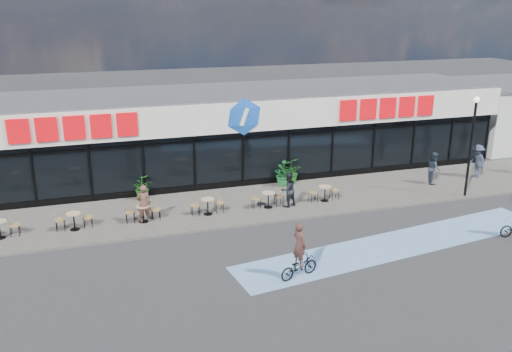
# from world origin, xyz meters

# --- Properties ---
(ground) EXTENTS (120.00, 120.00, 0.00)m
(ground) POSITION_xyz_m (0.00, 0.00, 0.00)
(ground) COLOR #28282B
(ground) RESTS_ON ground
(sidewalk) EXTENTS (44.00, 5.00, 0.10)m
(sidewalk) POSITION_xyz_m (0.00, 4.50, 0.05)
(sidewalk) COLOR #605C55
(sidewalk) RESTS_ON ground
(bike_lane) EXTENTS (14.17, 4.13, 0.01)m
(bike_lane) POSITION_xyz_m (4.00, -1.50, 0.01)
(bike_lane) COLOR #6692C2
(bike_lane) RESTS_ON ground
(building) EXTENTS (30.60, 6.57, 4.75)m
(building) POSITION_xyz_m (-0.00, 9.93, 2.34)
(building) COLOR black
(building) RESTS_ON ground
(lamp_post) EXTENTS (0.28, 0.28, 4.90)m
(lamp_post) POSITION_xyz_m (10.05, 2.30, 3.03)
(lamp_post) COLOR black
(lamp_post) RESTS_ON sidewalk
(bistro_set_0) EXTENTS (1.54, 0.62, 0.90)m
(bistro_set_0) POSITION_xyz_m (-11.17, 3.74, 0.56)
(bistro_set_0) COLOR tan
(bistro_set_0) RESTS_ON sidewalk
(bistro_set_1) EXTENTS (1.54, 0.62, 0.90)m
(bistro_set_1) POSITION_xyz_m (-8.31, 3.74, 0.56)
(bistro_set_1) COLOR tan
(bistro_set_1) RESTS_ON sidewalk
(bistro_set_2) EXTENTS (1.54, 0.62, 0.90)m
(bistro_set_2) POSITION_xyz_m (-5.46, 3.74, 0.56)
(bistro_set_2) COLOR tan
(bistro_set_2) RESTS_ON sidewalk
(bistro_set_3) EXTENTS (1.54, 0.62, 0.90)m
(bistro_set_3) POSITION_xyz_m (-2.60, 3.74, 0.56)
(bistro_set_3) COLOR tan
(bistro_set_3) RESTS_ON sidewalk
(bistro_set_4) EXTENTS (1.54, 0.62, 0.90)m
(bistro_set_4) POSITION_xyz_m (0.25, 3.74, 0.56)
(bistro_set_4) COLOR tan
(bistro_set_4) RESTS_ON sidewalk
(bistro_set_5) EXTENTS (1.54, 0.62, 0.90)m
(bistro_set_5) POSITION_xyz_m (3.11, 3.74, 0.56)
(bistro_set_5) COLOR tan
(bistro_set_5) RESTS_ON sidewalk
(potted_plant_left) EXTENTS (1.24, 1.27, 1.08)m
(potted_plant_left) POSITION_xyz_m (-5.23, 6.67, 0.64)
(potted_plant_left) COLOR #1F5B1A
(potted_plant_left) RESTS_ON sidewalk
(potted_plant_mid) EXTENTS (1.26, 1.36, 1.25)m
(potted_plant_mid) POSITION_xyz_m (2.47, 6.71, 0.72)
(potted_plant_mid) COLOR #1B5E1A
(potted_plant_mid) RESTS_ON sidewalk
(potted_plant_right) EXTENTS (1.19, 1.30, 1.23)m
(potted_plant_right) POSITION_xyz_m (1.96, 6.45, 0.71)
(potted_plant_right) COLOR #1D652E
(potted_plant_right) RESTS_ON sidewalk
(patron_left) EXTENTS (0.63, 0.42, 1.70)m
(patron_left) POSITION_xyz_m (-5.41, 3.59, 0.95)
(patron_left) COLOR brown
(patron_left) RESTS_ON sidewalk
(patron_right) EXTENTS (0.95, 0.84, 1.65)m
(patron_right) POSITION_xyz_m (1.17, 3.51, 0.93)
(patron_right) COLOR black
(patron_right) RESTS_ON sidewalk
(pedestrian_a) EXTENTS (0.75, 1.21, 1.81)m
(pedestrian_a) POSITION_xyz_m (12.53, 4.63, 1.00)
(pedestrian_a) COLOR #2D3546
(pedestrian_a) RESTS_ON sidewalk
(pedestrian_b) EXTENTS (0.90, 1.00, 1.67)m
(pedestrian_b) POSITION_xyz_m (9.64, 4.41, 0.94)
(pedestrian_b) COLOR #28323E
(pedestrian_b) RESTS_ON sidewalk
(cyclist_c) EXTENTS (1.62, 0.95, 2.08)m
(cyclist_c) POSITION_xyz_m (-0.81, -2.83, 0.71)
(cyclist_c) COLOR black
(cyclist_c) RESTS_ON ground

